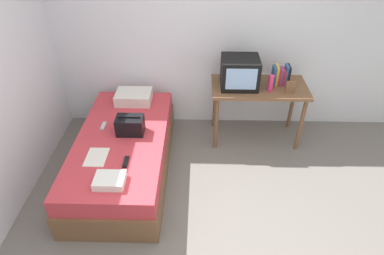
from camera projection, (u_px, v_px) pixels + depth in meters
name	position (u px, v px, depth m)	size (l,w,h in m)	color
ground_plane	(208.00, 234.00, 3.19)	(8.00, 8.00, 0.00)	slate
wall_back	(208.00, 31.00, 4.04)	(5.20, 0.10, 2.60)	silver
bed	(124.00, 154.00, 3.77)	(1.00, 2.00, 0.50)	brown
desk	(259.00, 93.00, 4.05)	(1.16, 0.60, 0.78)	brown
tv	(240.00, 72.00, 3.88)	(0.44, 0.39, 0.36)	black
water_bottle	(271.00, 83.00, 3.83)	(0.06, 0.06, 0.20)	#E53372
book_row	(281.00, 75.00, 3.97)	(0.20, 0.16, 0.25)	#2D5699
picture_frame	(290.00, 87.00, 3.81)	(0.11, 0.02, 0.15)	brown
pillow	(134.00, 97.00, 4.18)	(0.45, 0.33, 0.13)	silver
handbag	(130.00, 125.00, 3.62)	(0.30, 0.20, 0.22)	black
magazine	(97.00, 157.00, 3.33)	(0.21, 0.29, 0.01)	white
remote_dark	(126.00, 162.00, 3.27)	(0.04, 0.16, 0.02)	black
remote_silver	(104.00, 126.00, 3.76)	(0.04, 0.14, 0.02)	#B7B7BC
folded_towel	(110.00, 181.00, 3.02)	(0.28, 0.22, 0.08)	white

